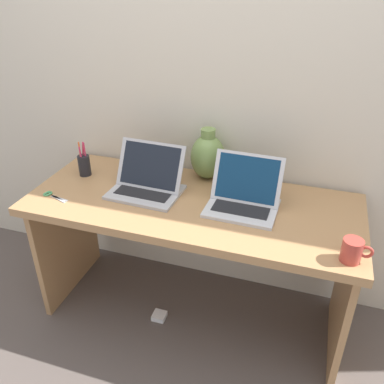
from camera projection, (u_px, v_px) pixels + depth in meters
ground_plane at (192, 311)px, 2.26m from camera, size 6.00×6.00×0.00m
back_wall at (215, 78)px, 1.96m from camera, size 4.40×0.04×2.40m
desk at (192, 227)px, 1.98m from camera, size 1.56×0.64×0.71m
laptop_left at (148, 180)px, 1.96m from camera, size 0.34×0.27×0.22m
laptop_right at (244, 195)px, 1.84m from camera, size 0.32×0.27×0.23m
green_vase at (208, 156)px, 2.06m from camera, size 0.18×0.18×0.27m
coffee_mug at (352, 251)px, 1.51m from camera, size 0.12×0.08×0.09m
pen_cup at (84, 165)px, 2.11m from camera, size 0.06×0.06×0.19m
scissors at (52, 195)px, 1.94m from camera, size 0.15×0.07×0.01m
power_brick at (159, 316)px, 2.21m from camera, size 0.07×0.07×0.03m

